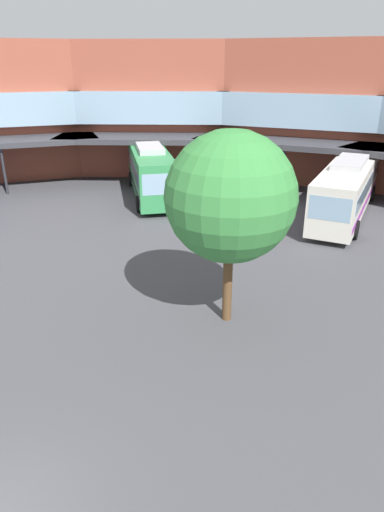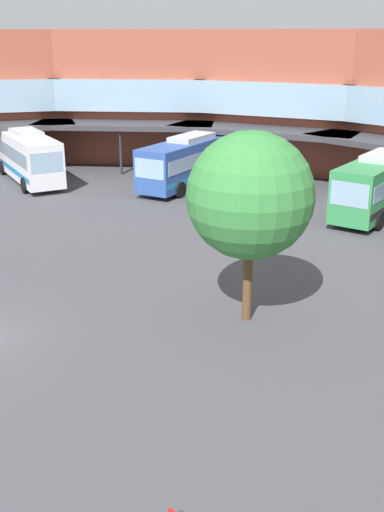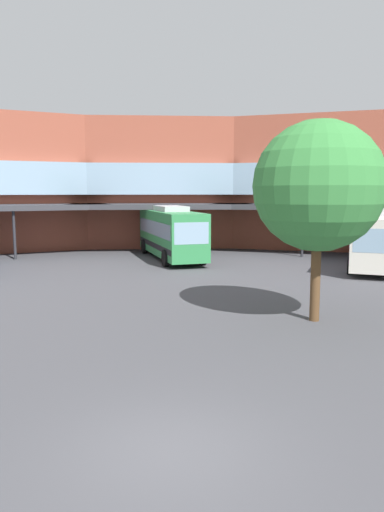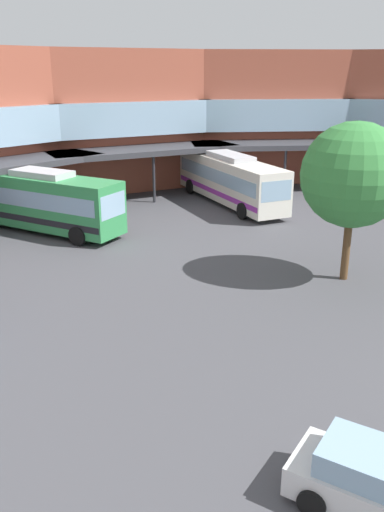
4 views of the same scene
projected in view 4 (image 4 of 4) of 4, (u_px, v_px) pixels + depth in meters
name	position (u px, v px, depth m)	size (l,w,h in m)	color
station_building	(120.00, 139.00, 31.89)	(77.20, 38.06, 10.84)	#9E4C38
bus_2	(45.00, 201.00, 32.31)	(6.36, 10.43, 3.76)	#338C4C
bus_4	(230.00, 179.00, 39.05)	(5.30, 12.66, 3.65)	silver
plaza_tree	(354.00, 175.00, 23.93)	(4.73, 4.73, 7.32)	brown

